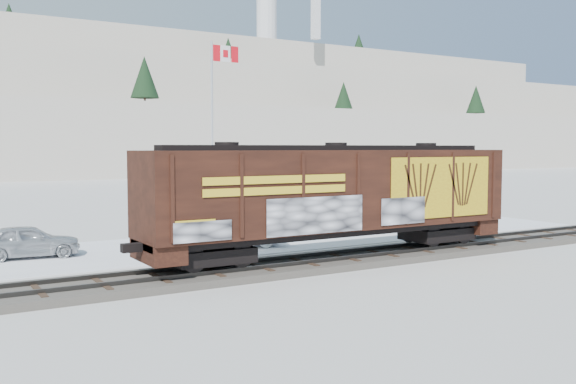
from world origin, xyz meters
TOP-DOWN VIEW (x-y plane):
  - ground at (0.00, 0.00)m, footprint 500.00×500.00m
  - rail_track at (0.00, 0.00)m, footprint 50.00×3.40m
  - parking_strip at (0.00, 7.50)m, footprint 40.00×8.00m
  - hopper_railcar at (-0.25, -0.01)m, footprint 16.58×3.06m
  - flagpole at (1.12, 15.03)m, footprint 2.30×0.90m
  - car_silver at (-11.00, 7.98)m, footprint 4.48×2.19m
  - car_white at (-2.08, 6.08)m, footprint 5.45×2.88m
  - car_dark at (9.68, 7.61)m, footprint 4.54×2.07m

SIDE VIEW (x-z plane):
  - ground at x=0.00m, z-range 0.00..0.00m
  - parking_strip at x=0.00m, z-range 0.00..0.03m
  - rail_track at x=0.00m, z-range -0.07..0.36m
  - car_dark at x=9.68m, z-range 0.03..1.32m
  - car_silver at x=-11.00m, z-range 0.03..1.50m
  - car_white at x=-2.08m, z-range 0.03..1.74m
  - hopper_railcar at x=-0.25m, z-range 0.68..5.18m
  - flagpole at x=1.12m, z-range -1.49..9.87m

